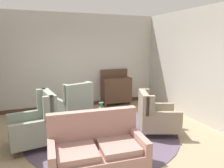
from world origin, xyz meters
name	(u,v)px	position (x,y,z in m)	size (l,w,h in m)	color
ground	(107,139)	(0.00, 0.00, 0.00)	(7.61, 7.61, 0.00)	#9E896B
wall_back	(78,61)	(0.00, 2.69, 1.51)	(5.59, 0.08, 3.01)	#BCB7AD
wall_right	(185,64)	(2.72, 0.81, 1.51)	(0.08, 3.77, 3.01)	#BCB7AD
baseboard_back	(80,105)	(0.00, 2.64, 0.06)	(5.43, 0.03, 0.12)	#4C3323
area_rug	(102,133)	(0.00, 0.30, 0.01)	(3.50, 3.50, 0.01)	#5B4C60
coffee_table	(100,121)	(-0.12, 0.13, 0.38)	(0.90, 0.90, 0.46)	#4C3323
porcelain_vase	(101,111)	(-0.07, 0.13, 0.62)	(0.14, 0.14, 0.36)	#4C7A66
settee	(97,150)	(-0.57, -1.12, 0.41)	(1.57, 0.89, 0.99)	tan
armchair_far_left	(37,125)	(-1.44, 0.24, 0.46)	(0.97, 0.90, 1.12)	gray
armchair_foreground_right	(75,106)	(-0.43, 1.31, 0.45)	(0.98, 1.05, 1.09)	gray
armchair_near_sideboard	(155,116)	(1.16, -0.12, 0.42)	(1.09, 1.03, 1.00)	gray
sideboard	(116,89)	(1.23, 2.40, 0.53)	(0.98, 0.43, 1.20)	#4C3323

